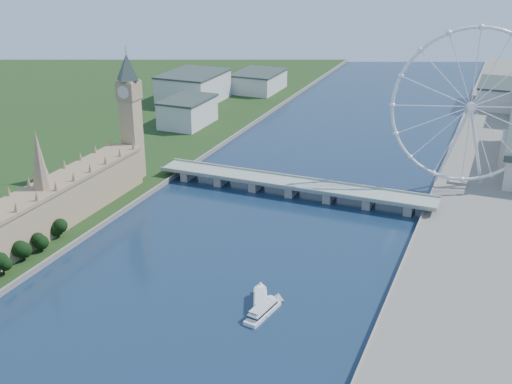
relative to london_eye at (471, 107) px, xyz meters
The scene contains 7 objects.
parliament_range 313.29m from the london_eye, 143.26° to the right, with size 24.00×200.00×70.00m.
big_ben 259.68m from the london_eye, 162.73° to the right, with size 20.02×20.02×110.00m.
westminster_bridge 145.38m from the london_eye, 155.34° to the right, with size 220.00×22.00×9.50m.
london_eye is the anchor object (origin of this frame).
city_skyline 226.06m from the london_eye, 111.50° to the left, with size 505.00×280.00×32.00m.
tour_boat_near 238.30m from the london_eye, 111.37° to the right, with size 7.76×30.33×6.71m, color white, non-canonical shape.
tour_boat_far 244.21m from the london_eye, 109.53° to the right, with size 7.72×30.17×6.67m, color silver, non-canonical shape.
Camera 1 is at (148.68, -136.29, 188.99)m, focal length 45.00 mm.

